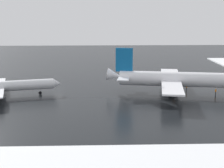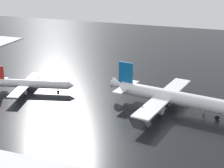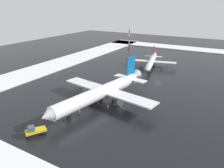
{
  "view_description": "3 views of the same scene",
  "coord_description": "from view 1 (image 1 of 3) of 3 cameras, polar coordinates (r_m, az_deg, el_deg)",
  "views": [
    {
      "loc": [
        11.81,
        -93.71,
        21.71
      ],
      "look_at": [
        14.87,
        -4.99,
        2.44
      ],
      "focal_mm": 55.0,
      "sensor_mm": 36.0,
      "label": 1
    },
    {
      "loc": [
        47.27,
        -96.13,
        40.43
      ],
      "look_at": [
        11.55,
        1.9,
        2.25
      ],
      "focal_mm": 55.0,
      "sensor_mm": 36.0,
      "label": 2
    },
    {
      "loc": [
        82.92,
        25.9,
        28.82
      ],
      "look_at": [
        22.51,
        -9.01,
        2.74
      ],
      "focal_mm": 35.0,
      "sensor_mm": 36.0,
      "label": 3
    }
  ],
  "objects": [
    {
      "name": "ground_crew_beside_wing",
      "position": [
        88.31,
        10.26,
        -1.54
      ],
      "size": [
        0.36,
        0.36,
        1.71
      ],
      "rotation": [
        0.0,
        0.0,
        4.22
      ],
      "color": "black",
      "rests_on": "ground_plane"
    },
    {
      "name": "ground_crew_by_nose_gear",
      "position": [
        96.19,
        12.28,
        -0.49
      ],
      "size": [
        0.36,
        0.36,
        1.71
      ],
      "rotation": [
        0.0,
        0.0,
        5.84
      ],
      "color": "black",
      "rests_on": "ground_plane"
    },
    {
      "name": "airplane_foreground_jet",
      "position": [
        91.26,
        11.29,
        0.78
      ],
      "size": [
        40.07,
        33.45,
        11.93
      ],
      "rotation": [
        0.0,
        0.0,
        6.12
      ],
      "color": "white",
      "rests_on": "ground_plane"
    },
    {
      "name": "ground_plane",
      "position": [
        96.91,
        -8.93,
        -0.85
      ],
      "size": [
        240.0,
        240.0,
        0.0
      ],
      "primitive_type": "plane",
      "color": "black"
    },
    {
      "name": "airplane_far_rear",
      "position": [
        91.11,
        -17.49,
        -0.35
      ],
      "size": [
        27.54,
        23.09,
        8.27
      ],
      "rotation": [
        0.0,
        0.0,
        0.24
      ],
      "color": "silver",
      "rests_on": "ground_plane"
    },
    {
      "name": "ground_crew_near_tug",
      "position": [
        93.02,
        16.85,
        -1.17
      ],
      "size": [
        0.36,
        0.36,
        1.71
      ],
      "rotation": [
        0.0,
        0.0,
        2.48
      ],
      "color": "black",
      "rests_on": "ground_plane"
    }
  ]
}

